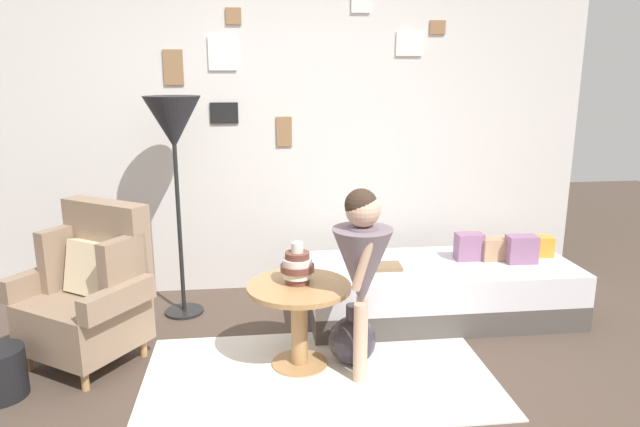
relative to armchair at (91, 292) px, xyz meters
The scene contains 15 objects.
ground_plane 1.56m from the armchair, 32.05° to the right, with size 12.00×12.00×0.00m, color #4C3D33.
gallery_wall 1.92m from the armchair, 42.29° to the left, with size 4.80×0.12×2.60m.
rug 1.47m from the armchair, 16.15° to the right, with size 2.03×1.15×0.01m, color silver.
armchair is the anchor object (origin of this frame).
daybed 2.36m from the armchair, ahead, with size 1.90×0.80×0.40m.
pillow_head 3.13m from the armchair, ahead, with size 0.22×0.12×0.15m, color orange.
pillow_mid 2.92m from the armchair, ahead, with size 0.21×0.12×0.20m, color gray.
pillow_back 2.77m from the armchair, ahead, with size 0.21×0.12×0.16m, color tan.
pillow_extra 2.59m from the armchair, ahead, with size 0.19×0.12×0.20m, color gray.
side_table 1.27m from the armchair, 10.90° to the right, with size 0.62×0.62×0.52m.
vase_striped 1.27m from the armchair, ahead, with size 0.20×0.20×0.25m.
floor_lamp 1.21m from the armchair, 54.27° to the left, with size 0.39×0.39×1.58m.
person_child 1.67m from the armchair, 15.04° to the right, with size 0.34×0.34×1.13m.
book_on_daybed 1.92m from the armchair, ahead, with size 0.22×0.16×0.03m, color #7D6243.
demijohn_near 1.62m from the armchair, ahead, with size 0.29×0.29×0.38m.
Camera 1 is at (-0.27, -2.62, 1.74)m, focal length 32.31 mm.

